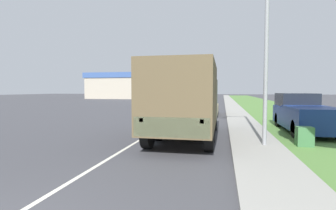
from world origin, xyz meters
The scene contains 12 objects.
ground_plane centered at (0.00, 40.00, 0.00)m, with size 180.00×180.00×0.00m, color #424247.
lane_centre_stripe centered at (0.00, 40.00, 0.00)m, with size 0.12×120.00×0.00m.
sidewalk_right centered at (4.50, 40.00, 0.06)m, with size 1.80×120.00×0.12m.
grass_strip_right centered at (8.90, 40.00, 0.01)m, with size 7.00×120.00×0.02m.
military_truck centered at (1.81, 8.95, 1.69)m, with size 2.42×6.88×3.05m.
car_nearest_ahead centered at (2.01, 19.72, 0.70)m, with size 1.86×4.67×1.55m.
car_second_ahead centered at (-1.57, 28.13, 0.68)m, with size 1.93×4.05×1.52m.
car_third_ahead centered at (-2.15, 38.41, 0.71)m, with size 1.75×4.18×1.57m.
pickup_truck centered at (7.16, 12.04, 0.89)m, with size 1.92×5.39×1.85m.
lamp_post centered at (4.57, 7.77, 4.95)m, with size 1.69×0.24×8.26m.
utility_box centered at (6.20, 8.33, 0.37)m, with size 0.55×0.45×0.70m.
building_distant centered at (-20.01, 58.57, 3.08)m, with size 17.01×9.92×6.08m.
Camera 1 is at (3.30, -1.82, 2.04)m, focal length 28.00 mm.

